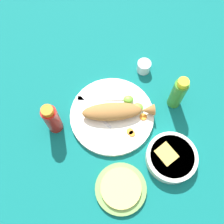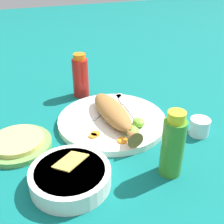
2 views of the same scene
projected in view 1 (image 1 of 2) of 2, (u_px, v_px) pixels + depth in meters
ground_plane at (112, 116)px, 0.94m from camera, size 4.00×4.00×0.00m
main_plate at (112, 115)px, 0.93m from camera, size 0.31×0.31×0.02m
fried_fish at (116, 111)px, 0.90m from camera, size 0.26×0.08×0.05m
fork_near at (91, 109)px, 0.93m from camera, size 0.14×0.15×0.00m
fork_far at (98, 99)px, 0.95m from camera, size 0.19×0.03×0.00m
carrot_slice_near at (132, 134)px, 0.89m from camera, size 0.02×0.02×0.00m
carrot_slice_mid at (130, 131)px, 0.90m from camera, size 0.02×0.02×0.00m
carrot_slice_far at (143, 117)px, 0.92m from camera, size 0.03×0.03×0.00m
lime_wedge_main at (138, 107)px, 0.92m from camera, size 0.04×0.04×0.02m
lime_wedge_side at (128, 99)px, 0.94m from camera, size 0.04×0.03×0.02m
hot_sauce_bottle_red at (52, 119)px, 0.86m from camera, size 0.05×0.05×0.15m
hot_sauce_bottle_green at (178, 93)px, 0.90m from camera, size 0.05×0.05×0.16m
salt_cup at (144, 67)px, 1.01m from camera, size 0.05×0.05×0.05m
guacamole_bowl at (171, 157)px, 0.85m from camera, size 0.17×0.17×0.05m
tortilla_plate at (121, 189)px, 0.83m from camera, size 0.17×0.17×0.01m
tortilla_stack at (121, 188)px, 0.81m from camera, size 0.13×0.13×0.01m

